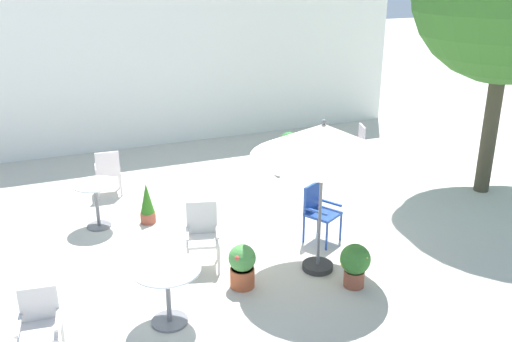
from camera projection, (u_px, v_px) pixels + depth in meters
The scene contains 15 objects.
ground_plane at pixel (251, 228), 9.25m from camera, with size 60.00×60.00×0.00m, color beige.
villa_facade at pixel (167, 54), 12.99m from camera, with size 11.81×0.30×4.27m, color white.
patio_umbrella_0 at pixel (323, 141), 7.34m from camera, with size 1.94×1.94×2.21m.
cafe_table_0 at pixel (168, 285), 6.63m from camera, with size 0.81×0.81×0.75m.
cafe_table_1 at pixel (96, 197), 9.10m from camera, with size 0.72×0.72×0.78m.
patio_chair_0 at pixel (108, 170), 10.39m from camera, with size 0.48×0.47×0.89m.
patio_chair_1 at pixel (355, 145), 11.67m from camera, with size 0.57×0.55×0.97m.
patio_chair_2 at pixel (40, 323), 6.00m from camera, with size 0.48×0.51×0.85m.
patio_chair_3 at pixel (319, 209), 8.66m from camera, with size 0.62×0.62×0.92m.
patio_chair_4 at pixel (202, 232), 7.93m from camera, with size 0.57×0.56×0.95m.
potted_plant_0 at pixel (242, 265), 7.47m from camera, with size 0.37×0.37×0.62m.
potted_plant_1 at pixel (289, 143), 12.46m from camera, with size 0.43×0.43×0.60m.
potted_plant_2 at pixel (147, 204), 9.32m from camera, with size 0.26×0.26×0.71m.
potted_plant_3 at pixel (280, 155), 11.54m from camera, with size 0.29×0.29×0.80m.
potted_plant_4 at pixel (355, 263), 7.46m from camera, with size 0.41×0.41×0.61m.
Camera 1 is at (-3.13, -7.73, 4.11)m, focal length 39.22 mm.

